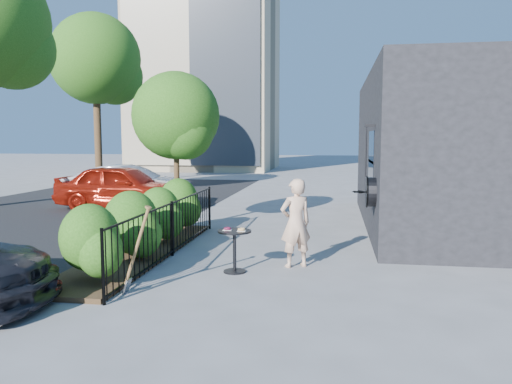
% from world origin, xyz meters
% --- Properties ---
extents(ground, '(120.00, 120.00, 0.00)m').
position_xyz_m(ground, '(0.00, 0.00, 0.00)').
color(ground, gray).
rests_on(ground, ground).
extents(shop_building, '(6.22, 9.00, 4.00)m').
position_xyz_m(shop_building, '(5.50, 4.50, 2.00)').
color(shop_building, black).
rests_on(shop_building, ground).
extents(fence, '(0.05, 6.05, 1.10)m').
position_xyz_m(fence, '(-1.50, 0.00, 0.56)').
color(fence, black).
rests_on(fence, ground).
extents(planting_bed, '(1.30, 6.00, 0.08)m').
position_xyz_m(planting_bed, '(-2.20, 0.00, 0.04)').
color(planting_bed, '#382616').
rests_on(planting_bed, ground).
extents(shrubs, '(1.10, 5.60, 1.24)m').
position_xyz_m(shrubs, '(-2.10, 0.10, 0.70)').
color(shrubs, '#215012').
rests_on(shrubs, ground).
extents(patio_tree, '(2.20, 2.20, 3.94)m').
position_xyz_m(patio_tree, '(-2.24, 2.76, 2.76)').
color(patio_tree, '#3F2B19').
rests_on(patio_tree, ground).
extents(street, '(9.00, 30.00, 0.01)m').
position_xyz_m(street, '(-7.00, 3.00, 0.00)').
color(street, black).
rests_on(street, ground).
extents(street_tree_far, '(4.40, 4.40, 8.28)m').
position_xyz_m(street_tree_far, '(-9.94, 13.96, 5.92)').
color(street_tree_far, '#3F2B19').
rests_on(street_tree_far, ground).
extents(cafe_table, '(0.59, 0.59, 0.79)m').
position_xyz_m(cafe_table, '(-0.03, -1.01, 0.51)').
color(cafe_table, black).
rests_on(cafe_table, ground).
extents(woman, '(0.70, 0.62, 1.62)m').
position_xyz_m(woman, '(0.99, -0.48, 0.81)').
color(woman, '#D9AB8C').
rests_on(woman, ground).
extents(shovel, '(0.47, 0.18, 1.38)m').
position_xyz_m(shovel, '(-1.26, -2.44, 0.60)').
color(shovel, brown).
rests_on(shovel, ground).
extents(car_red, '(4.43, 1.90, 1.49)m').
position_xyz_m(car_red, '(-5.16, 5.97, 0.75)').
color(car_red, maroon).
rests_on(car_red, ground).
extents(car_silver, '(4.43, 2.02, 1.41)m').
position_xyz_m(car_silver, '(-5.34, 6.91, 0.70)').
color(car_silver, '#BCBCC1').
rests_on(car_silver, ground).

